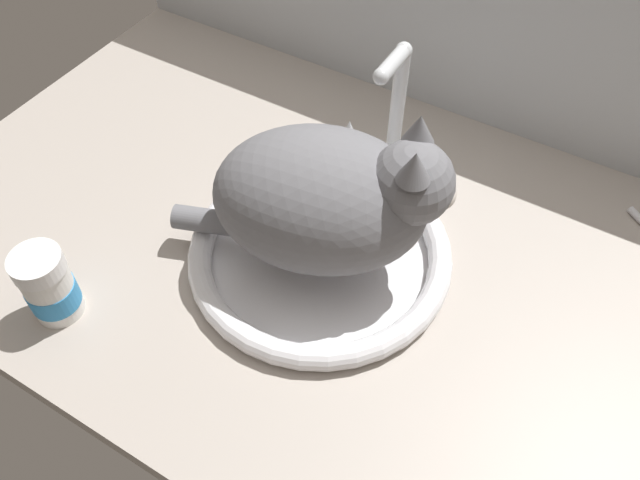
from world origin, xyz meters
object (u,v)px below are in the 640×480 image
object	(u,v)px
sink_basin	(320,253)
faucet	(393,127)
cat	(333,199)
pill_bottle	(49,287)

from	to	relation	value
sink_basin	faucet	world-z (taller)	faucet
cat	faucet	bearing A→B (deg)	94.37
faucet	cat	xyz separation A→B (cm)	(1.49, -19.52, 4.00)
faucet	cat	distance (cm)	19.98
faucet	cat	bearing A→B (deg)	-85.63
sink_basin	faucet	bearing A→B (deg)	90.00
cat	sink_basin	bearing A→B (deg)	-159.68
sink_basin	faucet	distance (cm)	21.09
faucet	pill_bottle	bearing A→B (deg)	-118.65
faucet	pill_bottle	distance (cm)	49.20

